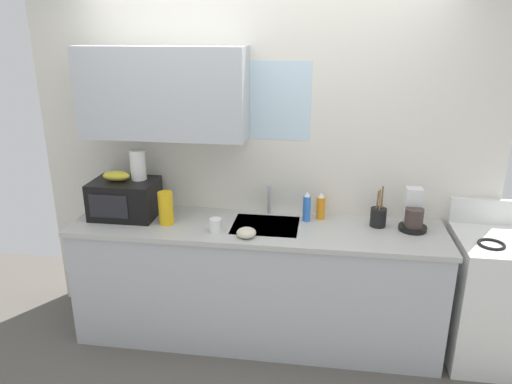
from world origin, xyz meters
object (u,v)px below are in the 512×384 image
(microwave, at_px, (125,198))
(coffee_maker, at_px, (413,214))
(stove_range, at_px, (495,299))
(dish_soap_bottle_orange, at_px, (321,207))
(paper_towel_roll, at_px, (138,165))
(banana_bunch, at_px, (116,176))
(cereal_canister, at_px, (166,208))
(mug_white, at_px, (216,225))
(utensil_crock, at_px, (378,216))
(dish_soap_bottle_blue, at_px, (307,207))
(small_bowl, at_px, (246,233))

(microwave, relative_size, coffee_maker, 1.64)
(stove_range, bearing_deg, dish_soap_bottle_orange, 170.69)
(microwave, xyz_separation_m, coffee_maker, (2.04, 0.06, -0.03))
(stove_range, distance_m, paper_towel_roll, 2.66)
(banana_bunch, xyz_separation_m, cereal_canister, (0.39, -0.10, -0.19))
(mug_white, xyz_separation_m, utensil_crock, (1.10, 0.26, 0.02))
(dish_soap_bottle_blue, xyz_separation_m, small_bowl, (-0.38, -0.34, -0.07))
(banana_bunch, bearing_deg, utensil_crock, 2.15)
(banana_bunch, relative_size, mug_white, 2.11)
(dish_soap_bottle_blue, xyz_separation_m, cereal_canister, (-0.98, -0.19, 0.01))
(dish_soap_bottle_orange, bearing_deg, paper_towel_roll, -175.58)
(mug_white, bearing_deg, banana_bunch, 166.07)
(dish_soap_bottle_orange, relative_size, utensil_crock, 0.67)
(banana_bunch, xyz_separation_m, utensil_crock, (1.86, 0.07, -0.23))
(dish_soap_bottle_blue, bearing_deg, cereal_canister, -168.81)
(mug_white, bearing_deg, dish_soap_bottle_orange, 26.09)
(mug_white, relative_size, utensil_crock, 0.32)
(microwave, height_order, paper_towel_roll, paper_towel_roll)
(cereal_canister, xyz_separation_m, utensil_crock, (1.47, 0.17, -0.05))
(banana_bunch, relative_size, paper_towel_roll, 0.91)
(stove_range, bearing_deg, mug_white, -175.70)
(paper_towel_roll, height_order, coffee_maker, paper_towel_roll)
(paper_towel_roll, bearing_deg, coffee_maker, 0.25)
(stove_range, xyz_separation_m, cereal_canister, (-2.28, -0.05, 0.56))
(utensil_crock, bearing_deg, microwave, -177.75)
(dish_soap_bottle_orange, xyz_separation_m, utensil_crock, (0.40, -0.08, -0.02))
(stove_range, relative_size, dish_soap_bottle_blue, 4.89)
(stove_range, distance_m, dish_soap_bottle_blue, 1.42)
(microwave, bearing_deg, utensil_crock, 2.25)
(dish_soap_bottle_orange, bearing_deg, dish_soap_bottle_blue, -149.11)
(small_bowl, bearing_deg, microwave, 165.15)
(banana_bunch, distance_m, utensil_crock, 1.88)
(microwave, bearing_deg, cereal_canister, -16.13)
(microwave, height_order, coffee_maker, coffee_maker)
(cereal_canister, bearing_deg, mug_white, -13.45)
(paper_towel_roll, relative_size, utensil_crock, 0.75)
(banana_bunch, xyz_separation_m, small_bowl, (0.99, -0.25, -0.27))
(utensil_crock, bearing_deg, cereal_canister, -173.43)
(stove_range, relative_size, coffee_maker, 3.86)
(dish_soap_bottle_orange, height_order, mug_white, dish_soap_bottle_orange)
(dish_soap_bottle_blue, bearing_deg, utensil_crock, -2.69)
(stove_range, distance_m, cereal_canister, 2.35)
(cereal_canister, bearing_deg, dish_soap_bottle_blue, 11.19)
(stove_range, distance_m, utensil_crock, 0.97)
(dish_soap_bottle_orange, bearing_deg, mug_white, -153.91)
(dish_soap_bottle_orange, bearing_deg, coffee_maker, -8.44)
(mug_white, height_order, utensil_crock, utensil_crock)
(small_bowl, bearing_deg, coffee_maker, 15.56)
(mug_white, bearing_deg, cereal_canister, 166.55)
(dish_soap_bottle_blue, height_order, dish_soap_bottle_orange, dish_soap_bottle_blue)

